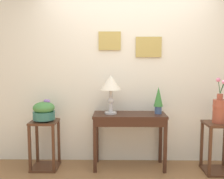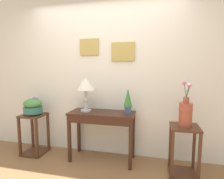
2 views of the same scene
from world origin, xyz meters
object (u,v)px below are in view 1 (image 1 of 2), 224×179
Objects in this scene: flower_vase_tall_right at (219,108)px; console_table at (129,123)px; table_lamp at (111,85)px; potted_plant_on_console at (158,99)px; pedestal_stand_right at (218,148)px; pedestal_stand_left at (45,145)px; planter_bowl_wide_left at (44,111)px.

console_table is at bearing 174.45° from flower_vase_tall_right.
table_lamp is (-0.26, 0.02, 0.52)m from console_table.
potted_plant_on_console reaches higher than pedestal_stand_right.
flower_vase_tall_right is at bearing -5.55° from console_table.
pedestal_stand_left is at bearing 177.74° from pedestal_stand_right.
table_lamp is at bearing 174.58° from pedestal_stand_right.
console_table is 1.87× the size of table_lamp.
flower_vase_tall_right is (2.36, -0.09, 0.06)m from planter_bowl_wide_left.
pedestal_stand_right is (2.36, -0.09, -0.48)m from planter_bowl_wide_left.
potted_plant_on_console is 0.55× the size of pedestal_stand_left.
console_table is at bearing -174.57° from potted_plant_on_console.
pedestal_stand_left is at bearing -177.87° from potted_plant_on_console.
planter_bowl_wide_left is at bearing 42.52° from pedestal_stand_left.
table_lamp is 0.89× the size of flower_vase_tall_right.
console_table is at bearing 1.01° from pedestal_stand_left.
flower_vase_tall_right is at bearing -2.29° from planter_bowl_wide_left.
potted_plant_on_console is 0.55× the size of pedestal_stand_right.
pedestal_stand_left is 0.99× the size of pedestal_stand_right.
pedestal_stand_right is (2.36, -0.09, 0.00)m from pedestal_stand_left.
pedestal_stand_left is 2.24× the size of planter_bowl_wide_left.
pedestal_stand_right reaches higher than pedestal_stand_left.
planter_bowl_wide_left is (-1.18, -0.02, 0.17)m from console_table.
potted_plant_on_console is 1.70m from pedestal_stand_left.
pedestal_stand_right is (1.44, -0.14, -0.82)m from table_lamp.
table_lamp reaches higher than flower_vase_tall_right.
potted_plant_on_console is (0.40, 0.04, 0.33)m from console_table.
pedestal_stand_right is (0.78, -0.15, -0.64)m from potted_plant_on_console.
console_table is 1.22m from pedestal_stand_left.
table_lamp reaches higher than planter_bowl_wide_left.
planter_bowl_wide_left is at bearing 177.73° from pedestal_stand_right.
potted_plant_on_console is at bearing 5.43° from console_table.
pedestal_stand_left is 2.36m from pedestal_stand_right.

